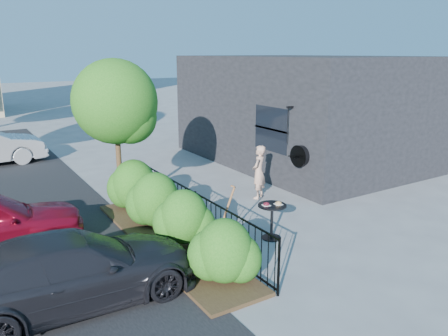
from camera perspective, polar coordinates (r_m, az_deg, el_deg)
ground at (r=10.98m, az=3.28°, el=-7.25°), size 120.00×120.00×0.00m
shop_building at (r=17.26m, az=9.76°, el=7.57°), size 6.22×9.00×4.00m
fence at (r=10.04m, az=-3.72°, el=-5.99°), size 0.05×6.05×1.10m
planting_bed at (r=9.95m, az=-7.27°, el=-9.52°), size 1.30×6.00×0.08m
shrubs at (r=9.82m, az=-7.11°, el=-5.68°), size 1.10×5.60×1.24m
patio_tree at (r=11.71m, az=-13.62°, el=7.76°), size 2.20×2.20×3.94m
cafe_table at (r=9.98m, az=6.28°, el=-6.16°), size 0.65×0.65×0.87m
woman at (r=12.65m, az=4.56°, el=-0.53°), size 0.68×0.63×1.56m
shovel at (r=9.47m, az=-0.03°, el=-6.89°), size 0.52×0.18×1.42m
car_darkgrey at (r=7.88m, az=-19.20°, el=-12.47°), size 4.29×1.78×1.24m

